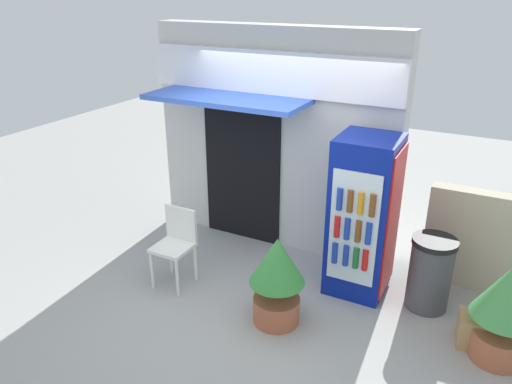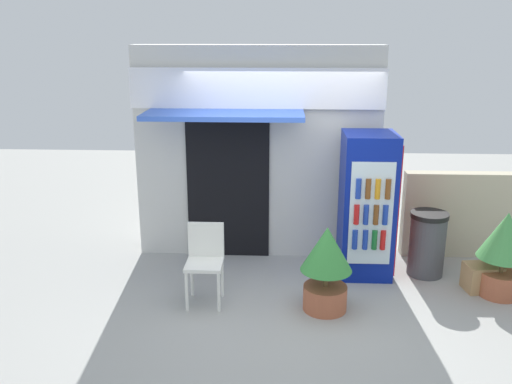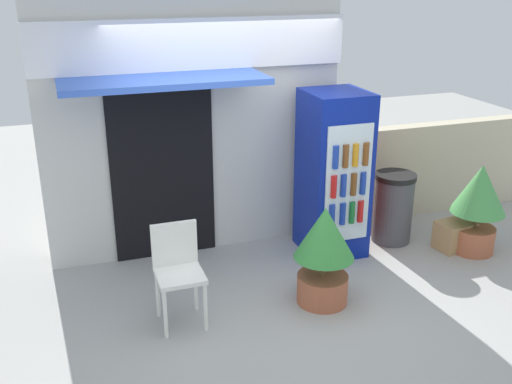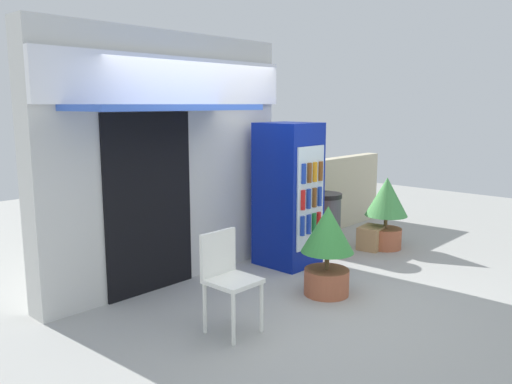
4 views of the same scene
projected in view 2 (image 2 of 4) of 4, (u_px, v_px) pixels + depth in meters
The scene contains 9 objects.
ground at pixel (281, 299), 6.31m from camera, with size 16.00×16.00×0.00m, color #A3A39E.
storefront_building at pixel (256, 150), 7.28m from camera, with size 3.24×1.09×2.82m.
drink_cooler at pixel (367, 205), 6.77m from camera, with size 0.66×0.74×1.81m.
plastic_chair at pixel (205, 257), 6.15m from camera, with size 0.41×0.42×0.91m.
potted_plant_near_shop at pixel (326, 263), 5.94m from camera, with size 0.57×0.57×0.97m.
potted_plant_curbside at pixel (504, 247), 6.25m from camera, with size 0.60×0.60×1.02m.
trash_bin at pixel (427, 244), 6.86m from camera, with size 0.47×0.47×0.82m.
stone_boundary_wall at pixel (499, 215), 7.39m from camera, with size 2.58×0.20×1.17m, color beige.
cardboard_box at pixel (482, 277), 6.50m from camera, with size 0.40×0.30×0.32m, color tan.
Camera 2 is at (-0.02, -5.70, 2.99)m, focal length 38.30 mm.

